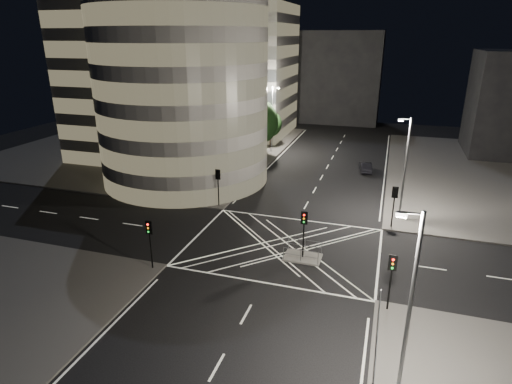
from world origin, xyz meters
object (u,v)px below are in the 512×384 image
(traffic_signal_nl, at_px, (150,236))
(street_lamp_left_far, at_px, (272,117))
(street_lamp_right_far, at_px, (405,166))
(sedan, at_px, (366,167))
(traffic_signal_fr, at_px, (394,199))
(traffic_signal_fl, at_px, (218,181))
(traffic_signal_nr, at_px, (392,272))
(traffic_signal_island, at_px, (304,226))
(central_island, at_px, (303,257))
(street_lamp_right_near, at_px, (409,302))
(street_lamp_left_near, at_px, (230,144))

(traffic_signal_nl, bearing_deg, street_lamp_left_far, 90.99)
(street_lamp_right_far, relative_size, sedan, 2.49)
(traffic_signal_fr, distance_m, street_lamp_left_far, 29.63)
(traffic_signal_fl, distance_m, street_lamp_right_far, 18.55)
(traffic_signal_nl, xyz_separation_m, street_lamp_left_far, (-0.64, 36.80, 2.63))
(traffic_signal_nr, bearing_deg, traffic_signal_island, 142.07)
(central_island, xyz_separation_m, traffic_signal_fr, (6.80, 8.30, 2.84))
(traffic_signal_nl, relative_size, street_lamp_right_far, 0.40)
(traffic_signal_nl, bearing_deg, traffic_signal_nr, 0.00)
(traffic_signal_island, distance_m, sedan, 26.06)
(traffic_signal_fl, xyz_separation_m, street_lamp_right_near, (18.24, -20.80, 2.63))
(central_island, distance_m, street_lamp_left_near, 18.52)
(traffic_signal_fl, xyz_separation_m, sedan, (13.96, 17.47, -2.25))
(traffic_signal_fl, relative_size, traffic_signal_fr, 1.00)
(traffic_signal_nr, xyz_separation_m, street_lamp_right_near, (0.64, -7.20, 2.63))
(traffic_signal_fr, distance_m, traffic_signal_island, 10.73)
(traffic_signal_nr, bearing_deg, street_lamp_left_near, 134.13)
(central_island, relative_size, street_lamp_left_far, 0.30)
(traffic_signal_fl, bearing_deg, street_lamp_left_far, 91.57)
(street_lamp_left_near, xyz_separation_m, street_lamp_right_far, (18.87, -3.00, 0.00))
(traffic_signal_fl, relative_size, traffic_signal_island, 1.00)
(central_island, relative_size, traffic_signal_fr, 0.75)
(street_lamp_left_near, xyz_separation_m, street_lamp_right_near, (18.87, -26.00, 0.00))
(central_island, relative_size, traffic_signal_island, 0.75)
(traffic_signal_fl, relative_size, street_lamp_right_far, 0.40)
(street_lamp_left_near, height_order, street_lamp_right_far, same)
(traffic_signal_fl, bearing_deg, traffic_signal_nr, -37.69)
(central_island, distance_m, sedan, 25.97)
(central_island, relative_size, sedan, 0.75)
(traffic_signal_fl, relative_size, traffic_signal_nr, 1.00)
(traffic_signal_fl, relative_size, traffic_signal_nl, 1.00)
(traffic_signal_island, bearing_deg, sedan, 83.01)
(street_lamp_left_near, distance_m, street_lamp_right_far, 19.11)
(traffic_signal_nr, relative_size, sedan, 1.00)
(traffic_signal_fr, bearing_deg, street_lamp_left_near, 164.08)
(traffic_signal_nl, height_order, street_lamp_left_far, street_lamp_left_far)
(street_lamp_right_near, height_order, sedan, street_lamp_right_near)
(street_lamp_right_far, bearing_deg, traffic_signal_nl, -139.09)
(traffic_signal_island, bearing_deg, street_lamp_right_far, 54.70)
(street_lamp_left_far, distance_m, sedan, 16.42)
(traffic_signal_fl, relative_size, street_lamp_left_far, 0.40)
(traffic_signal_nr, height_order, traffic_signal_island, same)
(traffic_signal_nl, relative_size, traffic_signal_fr, 1.00)
(traffic_signal_nr, height_order, sedan, traffic_signal_nr)
(traffic_signal_fl, xyz_separation_m, traffic_signal_island, (10.80, -8.30, 0.00))
(sedan, bearing_deg, traffic_signal_fl, 41.92)
(street_lamp_right_near, bearing_deg, traffic_signal_fl, 131.24)
(traffic_signal_nl, height_order, traffic_signal_fr, same)
(traffic_signal_island, distance_m, street_lamp_left_far, 33.61)
(street_lamp_left_far, bearing_deg, traffic_signal_fr, -51.83)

